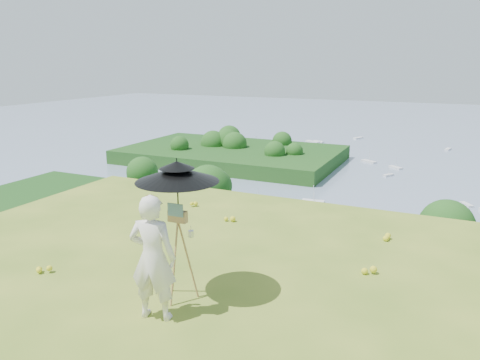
% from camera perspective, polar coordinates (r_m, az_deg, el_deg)
% --- Properties ---
extents(shoreline_tier, '(170.00, 28.00, 8.00)m').
position_cam_1_polar(shoreline_tier, '(88.42, 21.16, -13.23)').
color(shoreline_tier, slate).
rests_on(shoreline_tier, bay_water).
extents(bay_water, '(700.00, 700.00, 0.00)m').
position_cam_1_polar(bay_water, '(246.96, 24.14, 4.34)').
color(bay_water, '#7387A5').
rests_on(bay_water, ground).
extents(peninsula, '(90.00, 60.00, 12.00)m').
position_cam_1_polar(peninsula, '(179.93, -1.01, 3.92)').
color(peninsula, '#103E13').
rests_on(peninsula, bay_water).
extents(slope_trees, '(110.00, 50.00, 6.00)m').
position_cam_1_polar(slope_trees, '(43.30, 19.56, -11.80)').
color(slope_trees, '#224E17').
rests_on(slope_trees, forest_slope).
extents(harbor_town, '(110.00, 22.00, 5.00)m').
position_cam_1_polar(harbor_town, '(85.72, 21.55, -9.36)').
color(harbor_town, silver).
rests_on(harbor_town, shoreline_tier).
extents(moored_boats, '(140.00, 140.00, 0.70)m').
position_cam_1_polar(moored_boats, '(169.87, 19.26, 0.89)').
color(moored_boats, silver).
rests_on(moored_boats, bay_water).
extents(wildflowers, '(10.00, 10.50, 0.12)m').
position_cam_1_polar(wildflowers, '(6.07, -4.72, -19.77)').
color(wildflowers, yellow).
rests_on(wildflowers, ground).
extents(painter, '(0.72, 0.56, 1.77)m').
position_cam_1_polar(painter, '(6.48, -10.58, -9.31)').
color(painter, silver).
rests_on(painter, ground).
extents(field_easel, '(0.59, 0.59, 1.50)m').
position_cam_1_polar(field_easel, '(6.98, -7.46, -8.62)').
color(field_easel, '#B0814A').
rests_on(field_easel, ground).
extents(sun_umbrella, '(1.22, 1.22, 0.91)m').
position_cam_1_polar(sun_umbrella, '(6.70, -7.62, -1.13)').
color(sun_umbrella, black).
rests_on(sun_umbrella, field_easel).
extents(painter_cap, '(0.23, 0.25, 0.10)m').
position_cam_1_polar(painter_cap, '(6.19, -10.93, -2.20)').
color(painter_cap, '#C76D74').
rests_on(painter_cap, painter).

